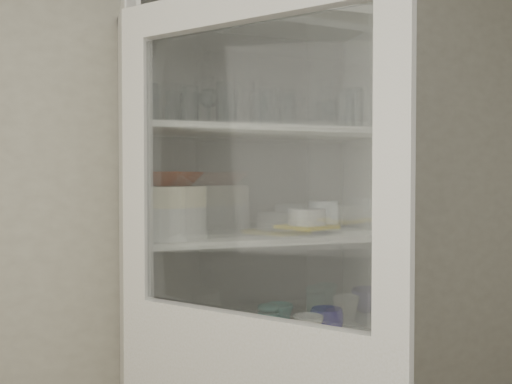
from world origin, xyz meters
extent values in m
cube|color=#9B9686|center=(0.00, 1.50, 1.30)|extent=(3.60, 0.02, 2.60)
cube|color=beige|center=(-0.28, 1.27, 1.05)|extent=(0.03, 0.45, 2.10)
cube|color=beige|center=(0.68, 1.27, 1.05)|extent=(0.03, 0.45, 2.10)
cube|color=gray|center=(0.20, 1.49, 1.05)|extent=(1.00, 0.03, 2.10)
cube|color=beige|center=(0.20, 1.27, 2.08)|extent=(1.00, 0.45, 0.03)
cube|color=silver|center=(0.20, 1.26, 0.85)|extent=(0.94, 0.42, 0.02)
cube|color=silver|center=(0.20, 1.26, 1.25)|extent=(0.94, 0.42, 0.02)
cube|color=silver|center=(0.20, 1.26, 1.65)|extent=(0.94, 0.42, 0.02)
cube|color=beige|center=(-0.01, 0.71, 1.95)|extent=(0.62, 0.71, 0.10)
cube|color=beige|center=(-0.27, 1.02, 1.50)|extent=(0.09, 0.09, 0.80)
cube|color=beige|center=(0.26, 0.40, 1.50)|extent=(0.09, 0.09, 0.80)
cube|color=silver|center=(-0.01, 0.71, 1.50)|extent=(0.48, 0.56, 0.78)
cylinder|color=silver|center=(-0.08, 1.17, 1.73)|extent=(0.08, 0.08, 0.13)
cylinder|color=silver|center=(-0.21, 1.13, 1.72)|extent=(0.08, 0.08, 0.13)
cylinder|color=silver|center=(0.05, 1.13, 1.73)|extent=(0.09, 0.09, 0.15)
cylinder|color=silver|center=(0.22, 1.16, 1.73)|extent=(0.08, 0.08, 0.14)
cylinder|color=silver|center=(0.27, 1.13, 1.72)|extent=(0.07, 0.07, 0.12)
cylinder|color=silver|center=(0.51, 1.13, 1.73)|extent=(0.07, 0.07, 0.14)
cylinder|color=silver|center=(0.54, 1.12, 1.73)|extent=(0.08, 0.08, 0.15)
cylinder|color=silver|center=(-0.12, 1.25, 1.72)|extent=(0.07, 0.07, 0.12)
cylinder|color=silver|center=(-0.21, 1.27, 1.74)|extent=(0.09, 0.09, 0.15)
cylinder|color=silver|center=(0.21, 1.26, 1.73)|extent=(0.09, 0.09, 0.13)
cylinder|color=silver|center=(-0.13, 1.20, 1.32)|extent=(0.24, 0.24, 0.11)
cylinder|color=silver|center=(-0.19, 1.36, 1.32)|extent=(0.19, 0.19, 0.11)
cylinder|color=#F7EAC5|center=(-0.13, 1.20, 1.41)|extent=(0.29, 0.29, 0.07)
imported|color=maroon|center=(-0.13, 1.20, 1.47)|extent=(0.28, 0.28, 0.05)
cylinder|color=silver|center=(0.40, 1.25, 1.27)|extent=(0.34, 0.34, 0.02)
cube|color=yellow|center=(0.40, 1.25, 1.28)|extent=(0.24, 0.24, 0.01)
cylinder|color=silver|center=(0.40, 1.25, 1.32)|extent=(0.17, 0.17, 0.06)
cylinder|color=silver|center=(0.50, 1.31, 1.32)|extent=(0.12, 0.12, 0.12)
imported|color=navy|center=(0.47, 1.21, 0.91)|extent=(0.17, 0.17, 0.10)
imported|color=#217A6A|center=(0.32, 1.33, 0.91)|extent=(0.13, 0.13, 0.11)
imported|color=silver|center=(0.36, 1.13, 0.91)|extent=(0.13, 0.13, 0.10)
cylinder|color=#217A6A|center=(0.26, 1.29, 0.90)|extent=(0.09, 0.09, 0.09)
ellipsoid|color=#217A6A|center=(0.26, 1.29, 0.96)|extent=(0.09, 0.09, 0.02)
cylinder|color=silver|center=(0.12, 1.22, 0.88)|extent=(0.10, 0.10, 0.04)
cylinder|color=silver|center=(-0.21, 1.29, 0.93)|extent=(0.14, 0.14, 0.14)
camera|label=1|loc=(-0.44, -0.70, 1.48)|focal=38.00mm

